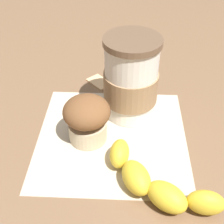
{
  "coord_description": "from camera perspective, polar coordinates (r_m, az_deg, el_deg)",
  "views": [
    {
      "loc": [
        0.36,
        -0.07,
        0.36
      ],
      "look_at": [
        0.0,
        0.0,
        0.05
      ],
      "focal_mm": 50.0,
      "sensor_mm": 36.0,
      "label": 1
    }
  ],
  "objects": [
    {
      "name": "muffin",
      "position": [
        0.49,
        -4.59,
        -1.09
      ],
      "size": [
        0.07,
        0.07,
        0.08
      ],
      "color": "beige",
      "rests_on": "paper_napkin"
    },
    {
      "name": "coffee_cup",
      "position": [
        0.53,
        3.47,
        5.85
      ],
      "size": [
        0.09,
        0.09,
        0.14
      ],
      "color": "silver",
      "rests_on": "paper_napkin"
    },
    {
      "name": "paper_napkin",
      "position": [
        0.52,
        0.0,
        -4.56
      ],
      "size": [
        0.3,
        0.3,
        0.0
      ],
      "primitive_type": "cube",
      "rotation": [
        0.0,
        0.0,
        -0.25
      ],
      "color": "beige",
      "rests_on": "ground_plane"
    },
    {
      "name": "banana",
      "position": [
        0.44,
        7.88,
        -12.63
      ],
      "size": [
        0.16,
        0.14,
        0.04
      ],
      "color": "gold",
      "rests_on": "paper_napkin"
    },
    {
      "name": "ground_plane",
      "position": [
        0.52,
        0.0,
        -4.62
      ],
      "size": [
        3.0,
        3.0,
        0.0
      ],
      "primitive_type": "plane",
      "color": "brown"
    },
    {
      "name": "sugar_packet",
      "position": [
        0.64,
        -2.34,
        5.61
      ],
      "size": [
        0.06,
        0.05,
        0.01
      ],
      "primitive_type": "cube",
      "rotation": [
        0.0,
        0.0,
        0.51
      ],
      "color": "#E0B27F",
      "rests_on": "ground_plane"
    }
  ]
}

